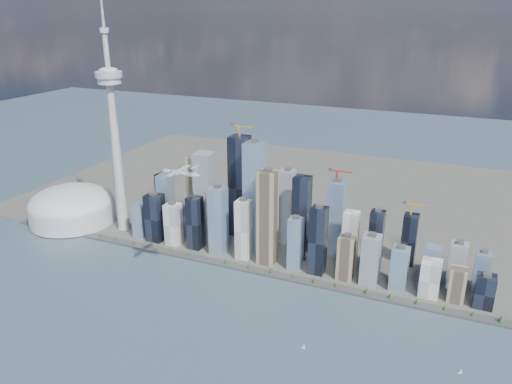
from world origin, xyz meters
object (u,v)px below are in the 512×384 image
at_px(dome_stadium, 72,206).
at_px(airplane, 181,173).
at_px(needle_tower, 114,130).
at_px(sailboat_west, 304,347).
at_px(sailboat_east, 461,372).

distance_m(dome_stadium, airplane, 500.71).
distance_m(needle_tower, sailboat_west, 620.81).
height_order(needle_tower, airplane, needle_tower).
xyz_separation_m(needle_tower, sailboat_west, (519.72, -247.34, -232.65)).
bearing_deg(sailboat_west, airplane, 162.36).
distance_m(airplane, sailboat_west, 334.44).
bearing_deg(sailboat_west, sailboat_east, 4.64).
bearing_deg(airplane, sailboat_east, -2.11).
height_order(sailboat_west, sailboat_east, sailboat_west).
distance_m(needle_tower, dome_stadium, 241.40).
xyz_separation_m(needle_tower, dome_stadium, (-140.00, -10.00, -196.40)).
bearing_deg(dome_stadium, needle_tower, 4.09).
bearing_deg(needle_tower, sailboat_east, -15.98).
xyz_separation_m(dome_stadium, sailboat_east, (880.75, -202.08, -36.52)).
bearing_deg(needle_tower, sailboat_west, -25.45).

